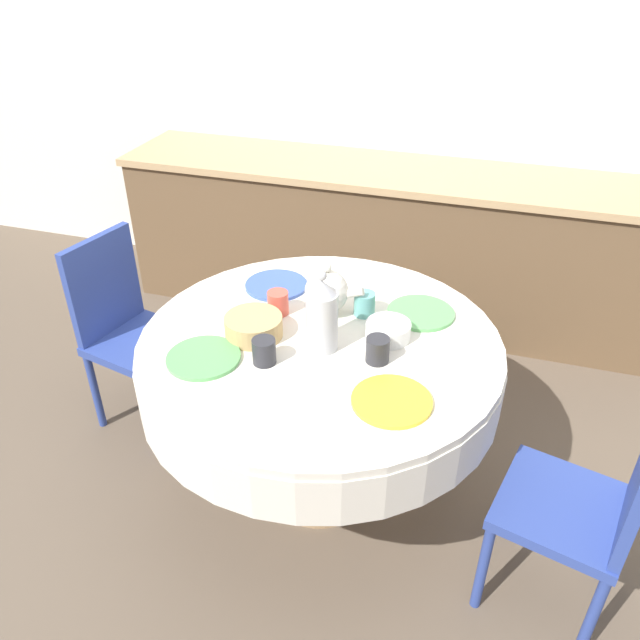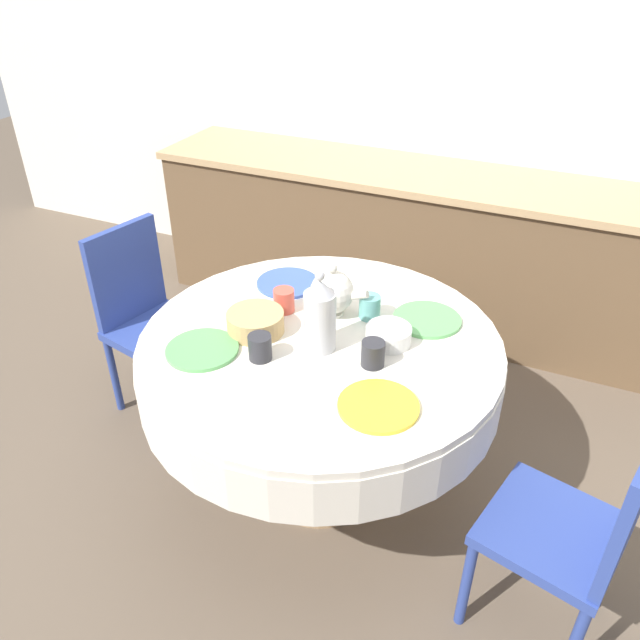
% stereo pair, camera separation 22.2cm
% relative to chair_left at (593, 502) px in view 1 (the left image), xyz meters
% --- Properties ---
extents(ground_plane, '(12.00, 12.00, 0.00)m').
position_rel_chair_left_xyz_m(ground_plane, '(-0.98, 0.25, -0.51)').
color(ground_plane, brown).
extents(wall_back, '(7.00, 0.05, 2.60)m').
position_rel_chair_left_xyz_m(wall_back, '(-0.98, 2.13, 0.79)').
color(wall_back, silver).
rests_on(wall_back, ground_plane).
extents(kitchen_counter, '(3.24, 0.64, 0.90)m').
position_rel_chair_left_xyz_m(kitchen_counter, '(-0.98, 1.79, -0.06)').
color(kitchen_counter, brown).
rests_on(kitchen_counter, ground_plane).
extents(dining_table, '(1.33, 1.33, 0.77)m').
position_rel_chair_left_xyz_m(dining_table, '(-0.98, 0.25, 0.14)').
color(dining_table, tan).
rests_on(dining_table, ground_plane).
extents(chair_left, '(0.49, 0.49, 0.92)m').
position_rel_chair_left_xyz_m(chair_left, '(0.00, 0.00, 0.00)').
color(chair_left, '#2D428E').
rests_on(chair_left, ground_plane).
extents(chair_right, '(0.48, 0.48, 0.92)m').
position_rel_chair_left_xyz_m(chair_right, '(-1.96, 0.46, 0.00)').
color(chair_right, '#2D428E').
rests_on(chair_right, ground_plane).
extents(plate_near_left, '(0.26, 0.26, 0.01)m').
position_rel_chair_left_xyz_m(plate_near_left, '(-1.33, 0.00, 0.27)').
color(plate_near_left, '#5BA85B').
rests_on(plate_near_left, dining_table).
extents(cup_near_left, '(0.08, 0.08, 0.09)m').
position_rel_chair_left_xyz_m(cup_near_left, '(-1.12, 0.05, 0.31)').
color(cup_near_left, '#28282D').
rests_on(cup_near_left, dining_table).
extents(plate_near_right, '(0.26, 0.26, 0.01)m').
position_rel_chair_left_xyz_m(plate_near_right, '(-0.66, -0.03, 0.27)').
color(plate_near_right, yellow).
rests_on(plate_near_right, dining_table).
extents(cup_near_right, '(0.08, 0.08, 0.09)m').
position_rel_chair_left_xyz_m(cup_near_right, '(-0.75, 0.18, 0.31)').
color(cup_near_right, '#28282D').
rests_on(cup_near_right, dining_table).
extents(plate_far_left, '(0.26, 0.26, 0.01)m').
position_rel_chair_left_xyz_m(plate_far_left, '(-1.27, 0.56, 0.27)').
color(plate_far_left, '#3856AD').
rests_on(plate_far_left, dining_table).
extents(cup_far_left, '(0.08, 0.08, 0.09)m').
position_rel_chair_left_xyz_m(cup_far_left, '(-1.18, 0.37, 0.31)').
color(cup_far_left, '#CC4C3D').
rests_on(cup_far_left, dining_table).
extents(plate_far_right, '(0.26, 0.26, 0.01)m').
position_rel_chair_left_xyz_m(plate_far_right, '(-0.66, 0.52, 0.27)').
color(plate_far_right, '#5BA85B').
rests_on(plate_far_right, dining_table).
extents(cup_far_right, '(0.08, 0.08, 0.09)m').
position_rel_chair_left_xyz_m(cup_far_right, '(-0.87, 0.46, 0.31)').
color(cup_far_right, '#5BA39E').
rests_on(cup_far_right, dining_table).
extents(coffee_carafe, '(0.11, 0.11, 0.31)m').
position_rel_chair_left_xyz_m(coffee_carafe, '(-0.96, 0.19, 0.40)').
color(coffee_carafe, '#B2B2B7').
rests_on(coffee_carafe, dining_table).
extents(teapot, '(0.23, 0.17, 0.22)m').
position_rel_chair_left_xyz_m(teapot, '(-1.01, 0.42, 0.36)').
color(teapot, silver).
rests_on(teapot, dining_table).
extents(bread_basket, '(0.21, 0.21, 0.08)m').
position_rel_chair_left_xyz_m(bread_basket, '(-1.22, 0.20, 0.31)').
color(bread_basket, tan).
rests_on(bread_basket, dining_table).
extents(fruit_bowl, '(0.16, 0.16, 0.06)m').
position_rel_chair_left_xyz_m(fruit_bowl, '(-0.74, 0.32, 0.30)').
color(fruit_bowl, silver).
rests_on(fruit_bowl, dining_table).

